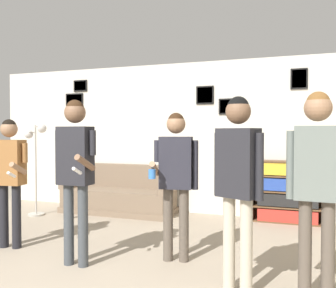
{
  "coord_description": "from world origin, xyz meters",
  "views": [
    {
      "loc": [
        2.06,
        -1.86,
        1.44
      ],
      "look_at": [
        0.56,
        2.3,
        1.31
      ],
      "focal_mm": 40.0,
      "sensor_mm": 36.0,
      "label": 1
    }
  ],
  "objects_px": {
    "person_watcher_holding_cup": "(176,170)",
    "drinking_cup": "(298,158)",
    "floor_lamp": "(36,153)",
    "bottle_on_floor": "(70,212)",
    "person_player_foreground_center": "(75,163)",
    "person_spectator_far_right": "(317,172)",
    "person_player_foreground_left": "(9,170)",
    "person_spectator_near_bookshelf": "(238,172)",
    "couch": "(120,196)",
    "bookshelf": "(288,192)"
  },
  "relations": [
    {
      "from": "person_watcher_holding_cup",
      "to": "drinking_cup",
      "type": "height_order",
      "value": "person_watcher_holding_cup"
    },
    {
      "from": "floor_lamp",
      "to": "drinking_cup",
      "type": "xyz_separation_m",
      "value": [
        4.32,
        0.93,
        -0.04
      ]
    },
    {
      "from": "person_watcher_holding_cup",
      "to": "bottle_on_floor",
      "type": "bearing_deg",
      "value": 149.74
    },
    {
      "from": "floor_lamp",
      "to": "person_player_foreground_center",
      "type": "distance_m",
      "value": 2.81
    },
    {
      "from": "person_player_foreground_center",
      "to": "drinking_cup",
      "type": "xyz_separation_m",
      "value": [
        2.24,
        2.82,
        -0.08
      ]
    },
    {
      "from": "person_spectator_far_right",
      "to": "bottle_on_floor",
      "type": "height_order",
      "value": "person_spectator_far_right"
    },
    {
      "from": "floor_lamp",
      "to": "person_spectator_far_right",
      "type": "relative_size",
      "value": 0.89
    },
    {
      "from": "person_player_foreground_left",
      "to": "bottle_on_floor",
      "type": "relative_size",
      "value": 6.07
    },
    {
      "from": "person_watcher_holding_cup",
      "to": "person_spectator_near_bookshelf",
      "type": "bearing_deg",
      "value": -38.03
    },
    {
      "from": "person_spectator_near_bookshelf",
      "to": "floor_lamp",
      "type": "bearing_deg",
      "value": 152.43
    },
    {
      "from": "couch",
      "to": "person_watcher_holding_cup",
      "type": "distance_m",
      "value": 2.87
    },
    {
      "from": "person_player_foreground_center",
      "to": "couch",
      "type": "bearing_deg",
      "value": 107.28
    },
    {
      "from": "bookshelf",
      "to": "floor_lamp",
      "type": "distance_m",
      "value": 4.3
    },
    {
      "from": "couch",
      "to": "bottle_on_floor",
      "type": "height_order",
      "value": "couch"
    },
    {
      "from": "floor_lamp",
      "to": "person_spectator_near_bookshelf",
      "type": "height_order",
      "value": "person_spectator_near_bookshelf"
    },
    {
      "from": "bookshelf",
      "to": "person_player_foreground_center",
      "type": "relative_size",
      "value": 0.62
    },
    {
      "from": "bottle_on_floor",
      "to": "drinking_cup",
      "type": "relative_size",
      "value": 2.83
    },
    {
      "from": "person_watcher_holding_cup",
      "to": "person_spectator_far_right",
      "type": "bearing_deg",
      "value": -22.19
    },
    {
      "from": "person_spectator_near_bookshelf",
      "to": "bottle_on_floor",
      "type": "relative_size",
      "value": 6.65
    },
    {
      "from": "person_spectator_near_bookshelf",
      "to": "drinking_cup",
      "type": "xyz_separation_m",
      "value": [
        0.48,
        2.94,
        -0.06
      ]
    },
    {
      "from": "person_spectator_near_bookshelf",
      "to": "couch",
      "type": "bearing_deg",
      "value": 133.35
    },
    {
      "from": "bottle_on_floor",
      "to": "person_player_foreground_center",
      "type": "bearing_deg",
      "value": -53.9
    },
    {
      "from": "person_spectator_far_right",
      "to": "bottle_on_floor",
      "type": "xyz_separation_m",
      "value": [
        -3.79,
        1.96,
        -1.01
      ]
    },
    {
      "from": "floor_lamp",
      "to": "bottle_on_floor",
      "type": "height_order",
      "value": "floor_lamp"
    },
    {
      "from": "bookshelf",
      "to": "floor_lamp",
      "type": "xyz_separation_m",
      "value": [
        -4.16,
        -0.93,
        0.59
      ]
    },
    {
      "from": "bookshelf",
      "to": "bottle_on_floor",
      "type": "height_order",
      "value": "bookshelf"
    },
    {
      "from": "person_spectator_far_right",
      "to": "person_player_foreground_left",
      "type": "bearing_deg",
      "value": 174.42
    },
    {
      "from": "bottle_on_floor",
      "to": "person_spectator_near_bookshelf",
      "type": "bearing_deg",
      "value": -32.36
    },
    {
      "from": "person_watcher_holding_cup",
      "to": "bottle_on_floor",
      "type": "height_order",
      "value": "person_watcher_holding_cup"
    },
    {
      "from": "person_player_foreground_left",
      "to": "floor_lamp",
      "type": "bearing_deg",
      "value": 119.9
    },
    {
      "from": "couch",
      "to": "person_spectator_far_right",
      "type": "xyz_separation_m",
      "value": [
        3.24,
        -2.71,
        0.83
      ]
    },
    {
      "from": "bookshelf",
      "to": "person_watcher_holding_cup",
      "type": "relative_size",
      "value": 0.67
    },
    {
      "from": "couch",
      "to": "person_player_foreground_center",
      "type": "height_order",
      "value": "person_player_foreground_center"
    },
    {
      "from": "couch",
      "to": "person_spectator_far_right",
      "type": "distance_m",
      "value": 4.3
    },
    {
      "from": "person_spectator_near_bookshelf",
      "to": "bottle_on_floor",
      "type": "distance_m",
      "value": 3.84
    },
    {
      "from": "person_player_foreground_center",
      "to": "person_spectator_far_right",
      "type": "bearing_deg",
      "value": -2.02
    },
    {
      "from": "person_watcher_holding_cup",
      "to": "floor_lamp",
      "type": "bearing_deg",
      "value": 155.56
    },
    {
      "from": "couch",
      "to": "bottle_on_floor",
      "type": "bearing_deg",
      "value": -126.11
    },
    {
      "from": "person_spectator_far_right",
      "to": "drinking_cup",
      "type": "relative_size",
      "value": 19.01
    },
    {
      "from": "couch",
      "to": "person_player_foreground_left",
      "type": "distance_m",
      "value": 2.48
    },
    {
      "from": "person_spectator_far_right",
      "to": "person_watcher_holding_cup",
      "type": "bearing_deg",
      "value": 157.81
    },
    {
      "from": "floor_lamp",
      "to": "person_player_foreground_left",
      "type": "bearing_deg",
      "value": -60.1
    },
    {
      "from": "person_watcher_holding_cup",
      "to": "drinking_cup",
      "type": "xyz_separation_m",
      "value": [
        1.27,
        2.32,
        0.02
      ]
    },
    {
      "from": "person_player_foreground_left",
      "to": "person_spectator_far_right",
      "type": "height_order",
      "value": "person_spectator_far_right"
    },
    {
      "from": "floor_lamp",
      "to": "bottle_on_floor",
      "type": "xyz_separation_m",
      "value": [
        0.71,
        -0.02,
        -0.98
      ]
    },
    {
      "from": "couch",
      "to": "person_player_foreground_left",
      "type": "bearing_deg",
      "value": -97.74
    },
    {
      "from": "person_player_foreground_left",
      "to": "bookshelf",
      "type": "bearing_deg",
      "value": 38.46
    },
    {
      "from": "person_spectator_near_bookshelf",
      "to": "drinking_cup",
      "type": "relative_size",
      "value": 18.79
    },
    {
      "from": "person_player_foreground_center",
      "to": "drinking_cup",
      "type": "relative_size",
      "value": 19.13
    },
    {
      "from": "floor_lamp",
      "to": "person_player_foreground_center",
      "type": "bearing_deg",
      "value": -42.38
    }
  ]
}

